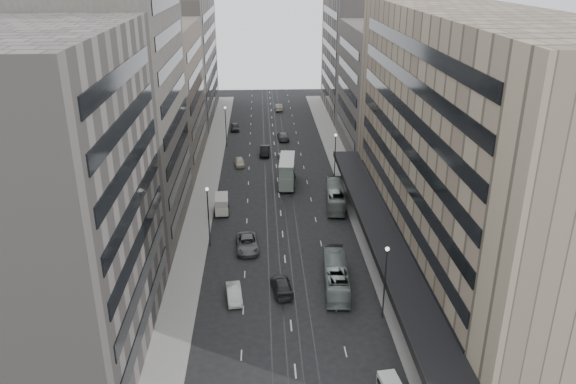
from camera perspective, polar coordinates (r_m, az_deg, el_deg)
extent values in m
plane|color=black|center=(64.41, 0.01, -10.28)|extent=(220.00, 220.00, 0.00)
cube|color=gray|center=(99.12, 5.86, 1.75)|extent=(4.00, 125.00, 0.15)
cube|color=gray|center=(98.45, -8.10, 1.49)|extent=(4.00, 125.00, 0.15)
cube|color=gray|center=(69.60, 17.70, 4.80)|extent=(15.00, 60.00, 30.00)
cube|color=black|center=(70.91, 9.43, -3.67)|extent=(4.40, 60.00, 0.50)
cube|color=#45403B|center=(111.27, 9.92, 10.22)|extent=(15.00, 28.00, 24.00)
cube|color=slate|center=(139.88, 7.33, 13.63)|extent=(15.00, 32.00, 28.00)
cube|color=slate|center=(53.60, -23.13, -1.14)|extent=(15.00, 28.00, 30.00)
cube|color=#45403B|center=(77.60, -16.97, 8.17)|extent=(15.00, 26.00, 34.00)
cube|color=#685C51|center=(104.32, -13.36, 9.43)|extent=(15.00, 28.00, 25.00)
cube|color=slate|center=(136.09, -11.07, 13.17)|extent=(15.00, 38.00, 28.00)
cylinder|color=#262628|center=(59.31, 9.79, -9.22)|extent=(0.16, 0.16, 8.00)
sphere|color=silver|center=(57.29, 10.06, -5.72)|extent=(0.44, 0.44, 0.44)
cylinder|color=#262628|center=(95.15, 4.79, 3.41)|extent=(0.16, 0.16, 8.00)
sphere|color=silver|center=(93.90, 4.87, 5.78)|extent=(0.44, 0.44, 0.44)
cylinder|color=#262628|center=(73.30, -8.07, -2.68)|extent=(0.16, 0.16, 8.00)
sphere|color=silver|center=(71.68, -8.24, 0.29)|extent=(0.44, 0.44, 0.44)
cylinder|color=#262628|center=(113.64, -6.33, 6.50)|extent=(0.16, 0.16, 8.00)
sphere|color=silver|center=(112.60, -6.42, 8.51)|extent=(0.44, 0.44, 0.44)
imported|color=gray|center=(65.15, 4.88, -8.40)|extent=(3.30, 10.99, 3.02)
imported|color=gray|center=(86.17, 4.84, -0.40)|extent=(3.67, 11.32, 3.10)
cube|color=gray|center=(93.72, -0.10, 1.61)|extent=(3.10, 8.74, 2.19)
cube|color=gray|center=(93.01, -0.10, 2.79)|extent=(3.02, 8.40, 1.90)
cube|color=silver|center=(92.68, -0.11, 3.38)|extent=(3.10, 8.74, 0.11)
cylinder|color=black|center=(91.29, -0.92, 0.29)|extent=(0.35, 0.97, 0.95)
cylinder|color=black|center=(91.21, 0.57, 0.28)|extent=(0.35, 0.97, 0.95)
cylinder|color=black|center=(97.04, -0.74, 1.66)|extent=(0.35, 0.97, 0.95)
cylinder|color=black|center=(96.96, 0.67, 1.64)|extent=(0.35, 0.97, 0.95)
cube|color=beige|center=(84.03, -6.74, -1.50)|extent=(2.13, 4.33, 1.30)
cube|color=#BBB4A9|center=(83.57, -6.78, -0.77)|extent=(2.08, 4.24, 1.03)
cylinder|color=black|center=(83.05, -7.38, -2.32)|extent=(0.23, 0.69, 0.68)
cylinder|color=black|center=(83.00, -6.07, -2.27)|extent=(0.23, 0.69, 0.68)
cylinder|color=black|center=(85.60, -7.35, -1.55)|extent=(0.23, 0.69, 0.68)
cylinder|color=black|center=(85.55, -6.08, -1.50)|extent=(0.23, 0.69, 0.68)
imported|color=silver|center=(63.31, -5.49, -10.24)|extent=(2.10, 4.66, 1.48)
imported|color=#5D5D60|center=(73.35, -4.17, -5.24)|extent=(3.20, 6.20, 1.67)
imported|color=#252528|center=(64.37, -0.65, -9.50)|extent=(2.79, 5.49, 1.53)
imported|color=beige|center=(103.48, -4.94, 3.06)|extent=(2.18, 4.39, 1.44)
imported|color=black|center=(109.00, -2.36, 4.21)|extent=(2.03, 5.30, 1.72)
imported|color=silver|center=(106.33, -0.32, 3.65)|extent=(2.83, 5.10, 1.35)
imported|color=#575759|center=(118.66, -0.50, 5.70)|extent=(2.53, 5.52, 1.57)
imported|color=#2B2B2E|center=(126.02, -5.43, 6.60)|extent=(2.18, 4.75, 1.58)
imported|color=gray|center=(143.13, -0.96, 8.62)|extent=(1.96, 5.04, 1.64)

